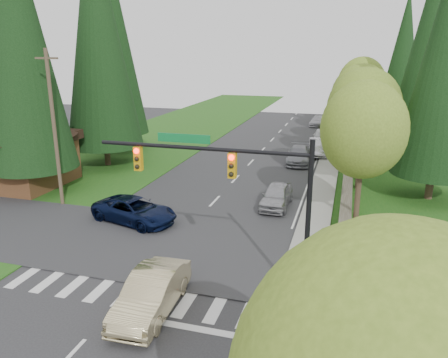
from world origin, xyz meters
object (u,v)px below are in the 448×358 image
at_px(parked_car_d, 322,136).
at_px(parked_car_e, 318,121).
at_px(sedan_champagne, 151,293).
at_px(parked_car_b, 299,155).
at_px(parked_car_c, 318,147).
at_px(parked_car_a, 277,196).
at_px(suv_navy, 135,210).

xyz_separation_m(parked_car_d, parked_car_e, (-1.40, 11.80, -0.17)).
distance_m(sedan_champagne, parked_car_d, 34.65).
xyz_separation_m(parked_car_b, parked_car_d, (1.40, 9.25, 0.07)).
bearing_deg(sedan_champagne, parked_car_c, 79.52).
xyz_separation_m(sedan_champagne, parked_car_d, (4.06, 34.41, 0.00)).
relative_size(parked_car_b, parked_car_e, 1.16).
height_order(parked_car_d, parked_car_e, parked_car_d).
relative_size(sedan_champagne, parked_car_d, 1.03).
bearing_deg(parked_car_a, parked_car_e, 90.90).
xyz_separation_m(parked_car_c, parked_car_e, (-1.40, 17.38, -0.16)).
relative_size(sedan_champagne, suv_navy, 0.92).
distance_m(sedan_champagne, parked_car_a, 13.50).
xyz_separation_m(sedan_champagne, parked_car_a, (2.66, 13.23, -0.07)).
height_order(parked_car_c, parked_car_d, parked_car_d).
bearing_deg(parked_car_b, parked_car_c, 65.00).
relative_size(parked_car_c, parked_car_e, 1.10).
xyz_separation_m(parked_car_c, parked_car_d, (0.00, 5.57, 0.02)).
relative_size(sedan_champagne, parked_car_c, 1.02).
bearing_deg(parked_car_a, parked_car_c, 85.78).
bearing_deg(parked_car_e, parked_car_a, -85.89).
bearing_deg(sedan_champagne, parked_car_b, 81.50).
bearing_deg(sedan_champagne, parked_car_e, 84.24).
distance_m(sedan_champagne, parked_car_c, 29.12).
relative_size(parked_car_a, parked_car_c, 0.90).
height_order(parked_car_a, parked_car_b, parked_car_a).
height_order(suv_navy, parked_car_d, parked_car_d).
relative_size(suv_navy, parked_car_d, 1.12).
height_order(sedan_champagne, suv_navy, sedan_champagne).
bearing_deg(sedan_champagne, suv_navy, 118.80).
bearing_deg(parked_car_b, sedan_champagne, -100.21).
bearing_deg(parked_car_c, parked_car_d, 85.40).
bearing_deg(suv_navy, parked_car_d, -3.80).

